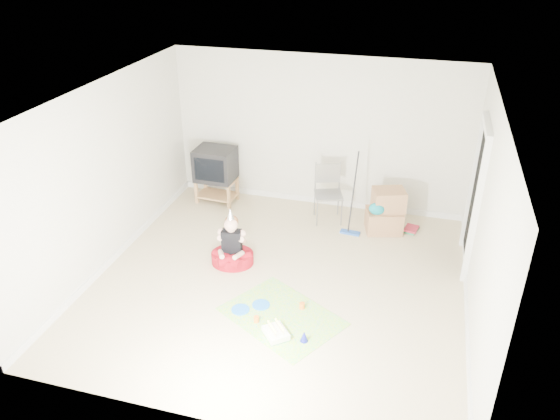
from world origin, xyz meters
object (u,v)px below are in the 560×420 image
(crt_tv, at_px, (215,164))
(cardboard_boxes, at_px, (385,212))
(birthday_cake, at_px, (276,333))
(tv_stand, at_px, (217,188))
(folding_chair, at_px, (328,195))
(seated_woman, at_px, (232,252))

(crt_tv, relative_size, cardboard_boxes, 0.92)
(birthday_cake, bearing_deg, crt_tv, 122.05)
(cardboard_boxes, height_order, birthday_cake, cardboard_boxes)
(tv_stand, height_order, cardboard_boxes, cardboard_boxes)
(crt_tv, distance_m, birthday_cake, 3.81)
(folding_chair, distance_m, birthday_cake, 3.04)
(tv_stand, distance_m, cardboard_boxes, 2.99)
(cardboard_boxes, bearing_deg, birthday_cake, -108.58)
(crt_tv, distance_m, cardboard_boxes, 3.01)
(tv_stand, distance_m, crt_tv, 0.46)
(crt_tv, bearing_deg, birthday_cake, -56.65)
(seated_woman, bearing_deg, crt_tv, 117.56)
(tv_stand, relative_size, crt_tv, 1.08)
(seated_woman, bearing_deg, cardboard_boxes, 37.35)
(cardboard_boxes, bearing_deg, seated_woman, -142.65)
(crt_tv, bearing_deg, folding_chair, -3.50)
(seated_woman, distance_m, birthday_cake, 1.73)
(folding_chair, distance_m, seated_woman, 1.99)
(seated_woman, relative_size, birthday_cake, 2.26)
(tv_stand, xyz_separation_m, seated_woman, (0.95, -1.81, -0.06))
(cardboard_boxes, bearing_deg, crt_tv, 174.90)
(birthday_cake, bearing_deg, tv_stand, 122.05)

